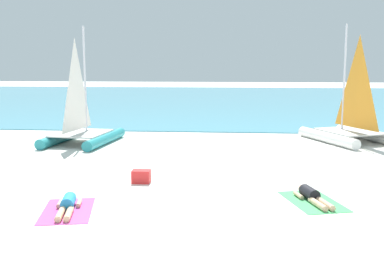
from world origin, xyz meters
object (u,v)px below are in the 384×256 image
(sailboat_teal, at_px, (82,126))
(cooler_box, at_px, (141,176))
(towel_middle, at_px, (313,201))
(sailboat_white, at_px, (349,125))
(sunbather_left, at_px, (68,204))
(sunbather_middle, at_px, (312,196))
(towel_left, at_px, (67,211))

(sailboat_teal, height_order, cooler_box, sailboat_teal)
(towel_middle, height_order, cooler_box, cooler_box)
(cooler_box, bearing_deg, sailboat_white, 45.03)
(sunbather_left, distance_m, sunbather_middle, 5.82)
(towel_left, xyz_separation_m, towel_middle, (5.70, 1.22, 0.00))
(sunbather_left, bearing_deg, sailboat_white, 36.98)
(sunbather_left, height_order, towel_middle, sunbather_left)
(sunbather_middle, bearing_deg, towel_middle, -90.00)
(towel_middle, bearing_deg, sunbather_middle, 105.75)
(sailboat_teal, xyz_separation_m, cooler_box, (3.69, -6.06, -0.54))
(towel_middle, bearing_deg, sunbather_left, -168.59)
(sailboat_white, height_order, towel_middle, sailboat_white)
(sailboat_white, relative_size, sunbather_left, 3.18)
(sailboat_white, height_order, sailboat_teal, sailboat_white)
(towel_left, relative_size, sunbather_middle, 1.23)
(sailboat_white, bearing_deg, sunbather_middle, -132.39)
(sailboat_teal, bearing_deg, sunbather_left, -67.72)
(sunbather_middle, bearing_deg, cooler_box, 147.52)
(sunbather_left, relative_size, cooler_box, 3.12)
(towel_middle, distance_m, cooler_box, 4.73)
(sunbather_left, relative_size, sunbather_middle, 1.01)
(sailboat_teal, bearing_deg, sunbather_middle, -35.95)
(sailboat_white, xyz_separation_m, cooler_box, (-7.48, -7.48, -0.56))
(towel_left, relative_size, towel_middle, 1.00)
(towel_left, bearing_deg, sailboat_white, 49.41)
(towel_middle, bearing_deg, towel_left, -167.94)
(sailboat_white, xyz_separation_m, sailboat_teal, (-11.16, -1.43, -0.02))
(towel_left, bearing_deg, sunbather_left, 102.20)
(sunbather_middle, xyz_separation_m, cooler_box, (-4.49, 1.35, 0.05))
(sailboat_white, relative_size, sailboat_teal, 1.03)
(towel_left, bearing_deg, sailboat_teal, 106.03)
(sailboat_white, distance_m, sunbather_middle, 9.34)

